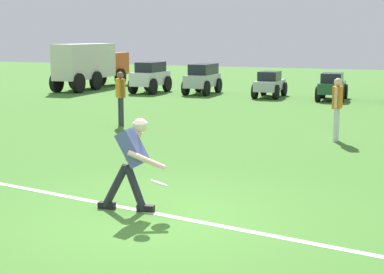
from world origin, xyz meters
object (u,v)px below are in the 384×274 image
at_px(frisbee_thrower, 132,159).
at_px(parked_car_slot_d, 332,86).
at_px(frisbee_in_flight, 159,183).
at_px(parked_car_slot_a, 150,76).
at_px(parked_car_slot_b, 203,78).
at_px(box_truck, 91,64).
at_px(teammate_deep, 337,103).
at_px(teammate_midfield, 121,93).
at_px(parked_car_slot_c, 270,84).

bearing_deg(frisbee_thrower, parked_car_slot_d, 90.84).
height_order(frisbee_in_flight, parked_car_slot_a, parked_car_slot_a).
distance_m(parked_car_slot_b, box_truck, 6.09).
xyz_separation_m(frisbee_in_flight, teammate_deep, (1.17, 7.30, 0.44)).
xyz_separation_m(frisbee_in_flight, teammate_midfield, (-5.02, 7.36, 0.44)).
distance_m(teammate_midfield, teammate_deep, 6.18).
xyz_separation_m(teammate_midfield, parked_car_slot_c, (1.63, 9.51, -0.38)).
bearing_deg(box_truck, parked_car_slot_b, -2.01).
bearing_deg(parked_car_slot_b, parked_car_slot_c, -4.41).
distance_m(teammate_midfield, parked_car_slot_a, 10.09).
relative_size(parked_car_slot_c, box_truck, 0.38).
bearing_deg(teammate_midfield, parked_car_slot_c, 80.25).
relative_size(parked_car_slot_a, parked_car_slot_b, 0.97).
bearing_deg(frisbee_thrower, teammate_deep, 76.87).
distance_m(teammate_deep, parked_car_slot_a, 13.79).
height_order(parked_car_slot_b, parked_car_slot_c, parked_car_slot_b).
xyz_separation_m(frisbee_thrower, parked_car_slot_c, (-2.87, 16.75, -0.22)).
height_order(teammate_midfield, box_truck, box_truck).
relative_size(parked_car_slot_a, parked_car_slot_c, 1.06).
bearing_deg(box_truck, parked_car_slot_a, -10.63).
xyz_separation_m(parked_car_slot_d, box_truck, (-11.89, 0.50, 0.67)).
height_order(parked_car_slot_a, parked_car_slot_d, parked_car_slot_a).
height_order(teammate_deep, box_truck, box_truck).
relative_size(teammate_deep, parked_car_slot_a, 0.66).
height_order(parked_car_slot_a, parked_car_slot_c, parked_car_slot_a).
bearing_deg(teammate_midfield, box_truck, 127.42).
bearing_deg(frisbee_in_flight, parked_car_slot_a, 118.34).
bearing_deg(teammate_deep, parked_car_slot_d, 101.37).
relative_size(teammate_deep, parked_car_slot_d, 0.69).
distance_m(parked_car_slot_b, parked_car_slot_c, 3.21).
xyz_separation_m(frisbee_thrower, teammate_deep, (1.67, 7.18, 0.15)).
bearing_deg(teammate_deep, teammate_midfield, 179.44).
relative_size(parked_car_slot_b, parked_car_slot_d, 1.08).
relative_size(teammate_deep, box_truck, 0.26).
relative_size(parked_car_slot_a, parked_car_slot_d, 1.05).
height_order(frisbee_in_flight, teammate_deep, teammate_deep).
bearing_deg(parked_car_slot_a, frisbee_thrower, -62.86).
distance_m(teammate_deep, parked_car_slot_d, 9.73).
relative_size(frisbee_thrower, frisbee_in_flight, 3.73).
distance_m(frisbee_in_flight, teammate_deep, 7.40).
bearing_deg(frisbee_in_flight, frisbee_thrower, 166.69).
bearing_deg(parked_car_slot_a, parked_car_slot_c, 2.35).
height_order(frisbee_in_flight, parked_car_slot_b, parked_car_slot_b).
bearing_deg(teammate_midfield, frisbee_in_flight, -55.72).
bearing_deg(frisbee_in_flight, parked_car_slot_d, 92.56).
bearing_deg(frisbee_thrower, teammate_midfield, 121.92).
distance_m(frisbee_thrower, frisbee_in_flight, 0.60).
relative_size(parked_car_slot_d, box_truck, 0.38).
xyz_separation_m(parked_car_slot_b, parked_car_slot_c, (3.19, -0.25, -0.16)).
bearing_deg(parked_car_slot_d, box_truck, 177.59).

